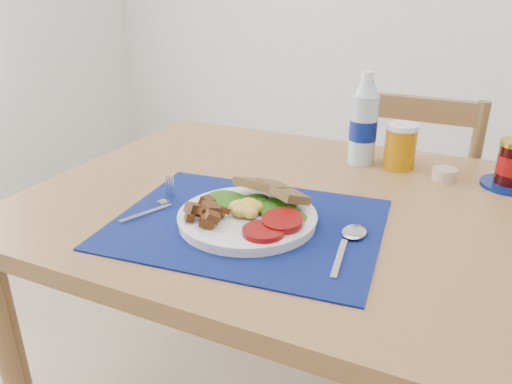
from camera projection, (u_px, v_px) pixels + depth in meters
table at (344, 242)px, 1.09m from camera, size 1.40×0.90×0.75m
chair_far at (411, 192)px, 1.63m from camera, size 0.41×0.39×1.08m
placemat at (247, 223)px, 0.99m from camera, size 0.56×0.46×0.00m
breakfast_plate at (244, 214)px, 0.98m from camera, size 0.27×0.27×0.07m
fork at (157, 206)px, 1.05m from camera, size 0.06×0.17×0.00m
spoon at (350, 240)px, 0.92m from camera, size 0.05×0.20×0.01m
water_bottle at (364, 124)px, 1.28m from camera, size 0.07×0.07×0.24m
juice_glass at (400, 147)px, 1.26m from camera, size 0.08×0.08×0.11m
ramekin at (444, 174)px, 1.20m from camera, size 0.06×0.06×0.03m
jam_on_saucer at (512, 167)px, 1.15m from camera, size 0.12×0.12×0.11m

